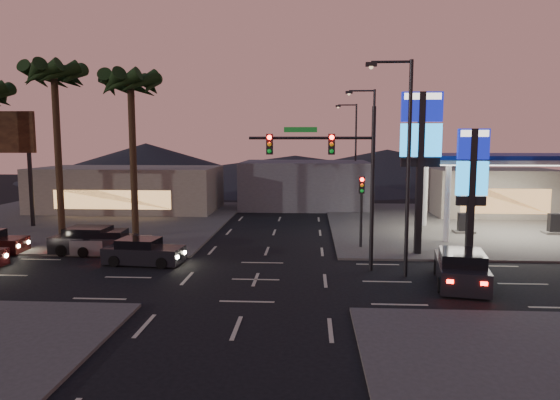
# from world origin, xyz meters

# --- Properties ---
(ground) EXTENTS (140.00, 140.00, 0.00)m
(ground) POSITION_xyz_m (0.00, 0.00, 0.00)
(ground) COLOR black
(ground) RESTS_ON ground
(corner_lot_ne) EXTENTS (24.00, 24.00, 0.12)m
(corner_lot_ne) POSITION_xyz_m (16.00, 16.00, 0.06)
(corner_lot_ne) COLOR #47443F
(corner_lot_ne) RESTS_ON ground
(corner_lot_nw) EXTENTS (24.00, 24.00, 0.12)m
(corner_lot_nw) POSITION_xyz_m (-16.00, 16.00, 0.06)
(corner_lot_nw) COLOR #47443F
(corner_lot_nw) RESTS_ON ground
(gas_station) EXTENTS (12.20, 8.20, 5.47)m
(gas_station) POSITION_xyz_m (16.00, 12.00, 5.08)
(gas_station) COLOR silver
(gas_station) RESTS_ON ground
(convenience_store) EXTENTS (10.00, 6.00, 4.00)m
(convenience_store) POSITION_xyz_m (18.00, 21.00, 2.00)
(convenience_store) COLOR #726B5B
(convenience_store) RESTS_ON ground
(pylon_sign_tall) EXTENTS (2.20, 0.35, 9.00)m
(pylon_sign_tall) POSITION_xyz_m (8.50, 5.50, 6.39)
(pylon_sign_tall) COLOR black
(pylon_sign_tall) RESTS_ON ground
(pylon_sign_short) EXTENTS (1.60, 0.35, 7.00)m
(pylon_sign_short) POSITION_xyz_m (11.00, 4.50, 4.66)
(pylon_sign_short) COLOR black
(pylon_sign_short) RESTS_ON ground
(traffic_signal_mast) EXTENTS (6.10, 0.39, 8.00)m
(traffic_signal_mast) POSITION_xyz_m (3.76, 1.99, 5.23)
(traffic_signal_mast) COLOR black
(traffic_signal_mast) RESTS_ON ground
(pedestal_signal) EXTENTS (0.32, 0.39, 4.30)m
(pedestal_signal) POSITION_xyz_m (5.50, 6.98, 2.92)
(pedestal_signal) COLOR black
(pedestal_signal) RESTS_ON ground
(streetlight_near) EXTENTS (2.14, 0.25, 10.00)m
(streetlight_near) POSITION_xyz_m (6.79, 1.00, 5.72)
(streetlight_near) COLOR black
(streetlight_near) RESTS_ON ground
(streetlight_mid) EXTENTS (2.14, 0.25, 10.00)m
(streetlight_mid) POSITION_xyz_m (6.79, 14.00, 5.72)
(streetlight_mid) COLOR black
(streetlight_mid) RESTS_ON ground
(streetlight_far) EXTENTS (2.14, 0.25, 10.00)m
(streetlight_far) POSITION_xyz_m (6.79, 28.00, 5.72)
(streetlight_far) COLOR black
(streetlight_far) RESTS_ON ground
(palm_a) EXTENTS (4.41, 4.41, 10.86)m
(palm_a) POSITION_xyz_m (-9.00, 9.50, 9.43)
(palm_a) COLOR black
(palm_a) RESTS_ON ground
(palm_b) EXTENTS (4.41, 4.41, 11.46)m
(palm_b) POSITION_xyz_m (-14.00, 9.50, 9.97)
(palm_b) COLOR black
(palm_b) RESTS_ON ground
(building_far_west) EXTENTS (16.00, 8.00, 4.00)m
(building_far_west) POSITION_xyz_m (-14.00, 22.00, 2.00)
(building_far_west) COLOR #726B5B
(building_far_west) RESTS_ON ground
(building_far_mid) EXTENTS (12.00, 9.00, 4.40)m
(building_far_mid) POSITION_xyz_m (2.00, 26.00, 2.20)
(building_far_mid) COLOR #4C4C51
(building_far_mid) RESTS_ON ground
(hill_left) EXTENTS (40.00, 40.00, 6.00)m
(hill_left) POSITION_xyz_m (-25.00, 60.00, 3.00)
(hill_left) COLOR black
(hill_left) RESTS_ON ground
(hill_right) EXTENTS (50.00, 50.00, 5.00)m
(hill_right) POSITION_xyz_m (15.00, 60.00, 2.50)
(hill_right) COLOR black
(hill_right) RESTS_ON ground
(hill_center) EXTENTS (60.00, 60.00, 4.00)m
(hill_center) POSITION_xyz_m (0.00, 60.00, 2.00)
(hill_center) COLOR black
(hill_center) RESTS_ON ground
(car_lane_a_front) EXTENTS (4.22, 2.04, 1.34)m
(car_lane_a_front) POSITION_xyz_m (-6.16, 2.60, 0.62)
(car_lane_a_front) COLOR black
(car_lane_a_front) RESTS_ON ground
(car_lane_b_front) EXTENTS (4.31, 2.00, 1.38)m
(car_lane_b_front) POSITION_xyz_m (-8.72, 4.70, 0.64)
(car_lane_b_front) COLOR slate
(car_lane_b_front) RESTS_ON ground
(car_lane_b_mid) EXTENTS (4.72, 2.12, 1.52)m
(car_lane_b_mid) POSITION_xyz_m (-9.82, 4.82, 0.70)
(car_lane_b_mid) COLOR black
(car_lane_b_mid) RESTS_ON ground
(suv_station) EXTENTS (2.79, 4.97, 1.57)m
(suv_station) POSITION_xyz_m (9.17, -0.29, 0.73)
(suv_station) COLOR black
(suv_station) RESTS_ON ground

